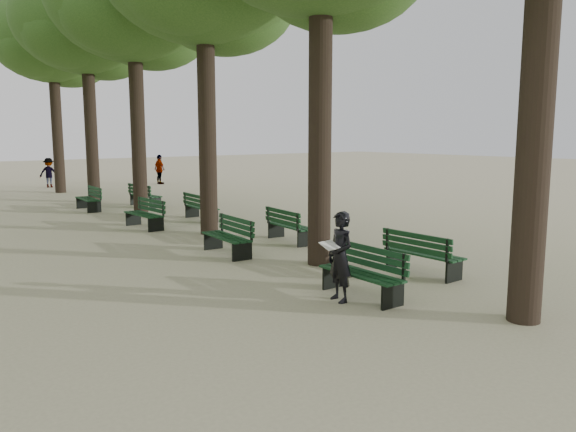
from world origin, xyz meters
TOP-DOWN VIEW (x-y plane):
  - ground at (0.00, 0.00)m, footprint 120.00×120.00m
  - tree_central_4 at (1.50, 18.00)m, footprint 6.00×6.00m
  - tree_central_5 at (1.50, 23.00)m, footprint 6.00×6.00m
  - bench_left_0 at (0.37, 0.52)m, footprint 0.63×1.82m
  - bench_left_1 at (0.37, 5.17)m, footprint 0.72×1.84m
  - bench_left_2 at (0.37, 10.12)m, footprint 0.66×1.83m
  - bench_left_3 at (0.37, 15.40)m, footprint 0.67×1.83m
  - bench_right_0 at (2.63, 0.92)m, footprint 0.59×1.81m
  - bench_right_1 at (2.63, 5.50)m, footprint 0.77×1.85m
  - bench_right_2 at (2.63, 10.51)m, footprint 0.72×1.84m
  - bench_right_3 at (2.63, 15.18)m, footprint 0.75×1.85m
  - man_with_map at (-0.09, 0.60)m, footprint 0.64×0.69m
  - pedestrian_c at (7.56, 24.30)m, footprint 0.44×1.05m
  - pedestrian_b at (1.83, 26.20)m, footprint 1.07×0.81m

SIDE VIEW (x-z plane):
  - ground at x=0.00m, z-range 0.00..0.00m
  - bench_left_0 at x=0.37m, z-range -0.19..0.73m
  - bench_left_1 at x=0.37m, z-range -0.19..0.73m
  - bench_left_2 at x=0.37m, z-range -0.19..0.73m
  - bench_left_3 at x=0.37m, z-range -0.19..0.73m
  - bench_right_0 at x=2.63m, z-range -0.19..0.73m
  - bench_right_1 at x=2.63m, z-range -0.19..0.73m
  - bench_right_2 at x=2.63m, z-range -0.19..0.73m
  - bench_right_3 at x=2.63m, z-range -0.19..0.73m
  - man_with_map at x=-0.09m, z-range 0.00..1.62m
  - pedestrian_b at x=1.83m, z-range 0.00..1.63m
  - pedestrian_c at x=7.56m, z-range 0.00..1.74m
  - tree_central_4 at x=1.50m, z-range 2.68..12.63m
  - tree_central_5 at x=1.50m, z-range 2.68..12.63m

